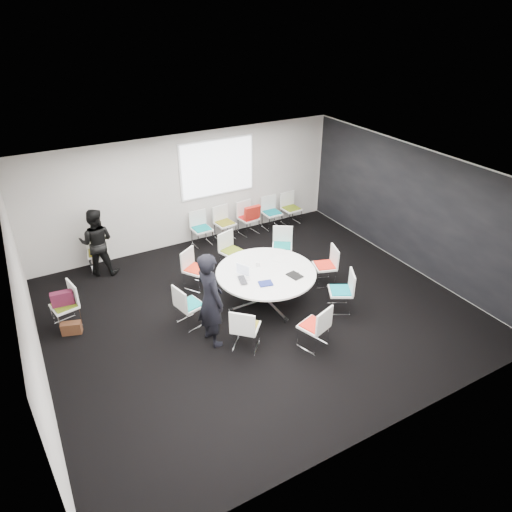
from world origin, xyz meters
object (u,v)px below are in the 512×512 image
chair_ring_b (282,253)px  chair_back_e (291,214)px  chair_ring_e (190,312)px  chair_back_c (248,224)px  person_back (97,242)px  chair_spare_left (67,313)px  chair_ring_h (340,298)px  brown_bag (72,328)px  chair_back_b (225,229)px  laptop (245,280)px  chair_ring_g (314,334)px  person_main (210,300)px  maroon_bag (62,298)px  chair_ring_a (325,273)px  chair_person_back (99,259)px  chair_ring_d (196,276)px  conference_table (266,280)px  chair_back_a (202,235)px  chair_ring_f (245,335)px  chair_back_d (272,219)px  chair_ring_c (232,258)px  cup (258,264)px

chair_ring_b → chair_back_e: 2.23m
chair_ring_e → chair_back_c: 4.08m
chair_back_e → person_back: 5.27m
chair_ring_e → chair_spare_left: same height
chair_back_c → chair_back_e: 1.34m
chair_ring_h → brown_bag: chair_ring_h is taller
chair_ring_e → chair_back_b: same height
laptop → brown_bag: laptop is taller
chair_back_b → laptop: (-1.03, -3.09, 0.47)m
chair_ring_g → chair_back_b: 4.65m
chair_back_c → chair_ring_e: bearing=37.2°
laptop → person_main: bearing=132.1°
laptop → maroon_bag: bearing=82.2°
chair_ring_a → chair_person_back: (-4.21, 3.01, 0.00)m
chair_ring_b → laptop: 2.17m
chair_ring_d → chair_person_back: (-1.68, 1.78, 0.00)m
chair_person_back → person_back: person_back is taller
conference_table → maroon_bag: maroon_bag is taller
person_main → laptop: (0.95, 0.52, -0.17)m
chair_back_a → chair_back_e: 2.68m
person_back → brown_bag: person_back is taller
chair_ring_b → chair_ring_d: bearing=33.5°
chair_ring_f → chair_back_a: 4.15m
person_main → maroon_bag: size_ratio=4.59×
chair_back_e → person_back: bearing=-2.5°
maroon_bag → chair_back_d: bearing=17.8°
chair_ring_e → maroon_bag: bearing=-131.5°
chair_person_back → chair_ring_f: bearing=122.1°
chair_ring_c → chair_back_e: bearing=-168.4°
chair_ring_b → chair_spare_left: bearing=34.1°
chair_spare_left → chair_ring_f: bearing=-141.4°
chair_ring_e → brown_bag: bearing=-125.0°
chair_back_e → person_main: (-4.00, -3.57, 0.64)m
chair_ring_a → chair_back_c: bearing=23.6°
chair_ring_d → chair_ring_e: (-0.61, -1.17, 0.00)m
chair_back_e → cup: size_ratio=9.78×
maroon_bag → chair_person_back: bearing=60.9°
chair_ring_b → maroon_bag: chair_ring_b is taller
chair_spare_left → chair_ring_g: bearing=-138.1°
chair_ring_h → chair_spare_left: 5.34m
chair_back_d → cup: size_ratio=9.78×
chair_ring_c → cup: chair_ring_c is taller
chair_back_a → laptop: chair_back_a is taller
chair_back_c → person_back: (-3.91, -0.16, 0.52)m
chair_ring_b → chair_back_b: 1.90m
conference_table → chair_ring_h: (1.17, -0.98, -0.24)m
chair_ring_b → brown_bag: chair_ring_b is taller
person_back → person_main: bearing=134.2°
chair_ring_e → chair_back_c: size_ratio=1.00×
chair_ring_c → chair_back_c: (1.19, 1.43, 0.00)m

